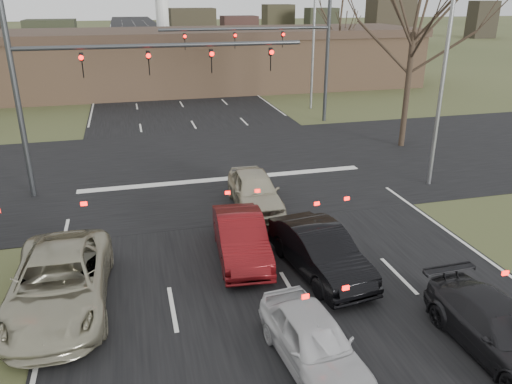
% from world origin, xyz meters
% --- Properties ---
extents(ground, '(360.00, 360.00, 0.00)m').
position_xyz_m(ground, '(0.00, 0.00, 0.00)').
color(ground, '#3E4625').
rests_on(ground, ground).
extents(road_main, '(14.00, 300.00, 0.02)m').
position_xyz_m(road_main, '(0.00, 60.00, 0.01)').
color(road_main, black).
rests_on(road_main, ground).
extents(road_cross, '(200.00, 14.00, 0.02)m').
position_xyz_m(road_cross, '(0.00, 15.00, 0.01)').
color(road_cross, black).
rests_on(road_cross, ground).
extents(building, '(42.40, 10.40, 5.30)m').
position_xyz_m(building, '(2.00, 38.00, 2.67)').
color(building, '#856347').
rests_on(building, ground).
extents(mast_arm_near, '(12.12, 0.24, 8.00)m').
position_xyz_m(mast_arm_near, '(-5.23, 13.00, 5.07)').
color(mast_arm_near, '#383A3D').
rests_on(mast_arm_near, ground).
extents(mast_arm_far, '(11.12, 0.24, 8.00)m').
position_xyz_m(mast_arm_far, '(6.18, 23.00, 5.02)').
color(mast_arm_far, '#383A3D').
rests_on(mast_arm_far, ground).
extents(streetlight_right_near, '(2.34, 0.25, 10.00)m').
position_xyz_m(streetlight_right_near, '(8.82, 10.00, 5.59)').
color(streetlight_right_near, gray).
rests_on(streetlight_right_near, ground).
extents(streetlight_right_far, '(2.34, 0.25, 10.00)m').
position_xyz_m(streetlight_right_far, '(9.32, 27.00, 5.59)').
color(streetlight_right_far, gray).
rests_on(streetlight_right_far, ground).
extents(tree_right_far, '(5.40, 5.40, 9.00)m').
position_xyz_m(tree_right_far, '(15.00, 35.00, 6.96)').
color(tree_right_far, black).
rests_on(tree_right_far, ground).
extents(car_silver_suv, '(2.79, 5.76, 1.58)m').
position_xyz_m(car_silver_suv, '(-6.48, 3.88, 0.79)').
color(car_silver_suv, '#9C987E').
rests_on(car_silver_suv, ground).
extents(car_white_sedan, '(1.94, 4.03, 1.33)m').
position_xyz_m(car_white_sedan, '(-0.50, -0.05, 0.66)').
color(car_white_sedan, '#BBBBBD').
rests_on(car_white_sedan, ground).
extents(car_black_hatch, '(2.19, 4.74, 1.50)m').
position_xyz_m(car_black_hatch, '(1.18, 3.86, 0.75)').
color(car_black_hatch, black).
rests_on(car_black_hatch, ground).
extents(car_charcoal_sedan, '(1.89, 4.43, 1.27)m').
position_xyz_m(car_charcoal_sedan, '(4.00, -0.76, 0.64)').
color(car_charcoal_sedan, black).
rests_on(car_charcoal_sedan, ground).
extents(car_red_ahead, '(1.89, 4.49, 1.44)m').
position_xyz_m(car_red_ahead, '(-0.97, 5.45, 0.72)').
color(car_red_ahead, '#560C0F').
rests_on(car_red_ahead, ground).
extents(car_silver_ahead, '(1.98, 4.53, 1.52)m').
position_xyz_m(car_silver_ahead, '(0.50, 9.36, 0.76)').
color(car_silver_ahead, '#B8B095').
rests_on(car_silver_ahead, ground).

